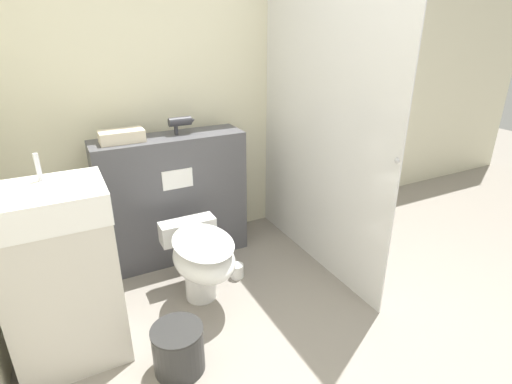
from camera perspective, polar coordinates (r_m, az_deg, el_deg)
name	(u,v)px	position (r m, az deg, el deg)	size (l,w,h in m)	color
ground_plane	(325,383)	(2.33, 9.88, -25.31)	(12.00, 12.00, 0.00)	gray
wall_back	(193,89)	(3.24, -8.93, 14.31)	(8.00, 0.06, 2.50)	beige
partition_panel	(174,199)	(3.11, -11.69, -0.94)	(1.09, 0.32, 0.98)	#4C4C51
shower_glass	(320,125)	(2.86, 9.10, 9.47)	(0.04, 1.54, 2.14)	silver
toilet	(201,257)	(2.63, -7.86, -9.25)	(0.38, 0.64, 0.49)	white
sink_vanity	(62,278)	(2.35, -25.99, -10.96)	(0.55, 0.43, 1.15)	beige
hair_drier	(181,122)	(2.96, -10.67, 9.82)	(0.19, 0.06, 0.13)	#2D2D33
folded_towel	(122,136)	(2.87, -18.63, 7.56)	(0.29, 0.15, 0.08)	beige
spare_toilet_roll	(237,271)	(2.98, -2.73, -11.18)	(0.10, 0.10, 0.10)	white
waste_bin	(178,349)	(2.31, -11.02, -21.16)	(0.28, 0.28, 0.27)	#2D2D2D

